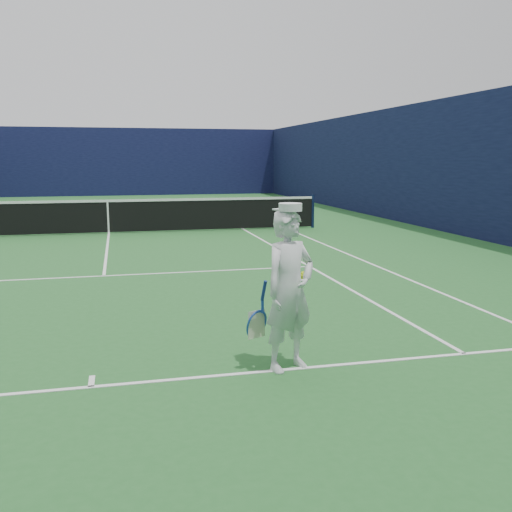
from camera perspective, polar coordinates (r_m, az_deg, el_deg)
The scene contains 5 objects.
ground at distance 17.53m, azimuth -14.50°, elevation 2.19°, with size 80.00×80.00×0.00m, color #256129.
court_markings at distance 17.53m, azimuth -14.50°, elevation 2.20°, with size 11.03×23.83×0.01m.
windscreen_fence at distance 17.39m, azimuth -14.79°, elevation 8.73°, with size 20.12×36.12×4.00m.
tennis_net at distance 17.47m, azimuth -14.58°, elevation 3.99°, with size 12.88×0.09×1.07m.
tennis_player at distance 5.96m, azimuth 3.35°, elevation -3.39°, with size 0.86×0.63×1.76m.
Camera 1 is at (0.34, -17.39, 2.21)m, focal length 40.00 mm.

